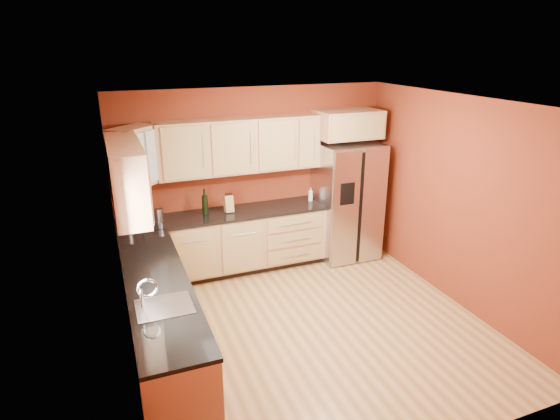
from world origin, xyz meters
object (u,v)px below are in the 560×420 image
wine_bottle_a (205,202)px  refrigerator (346,201)px  canister_left (127,219)px  knife_block (229,204)px  soap_dispenser (311,194)px

wine_bottle_a → refrigerator: bearing=-3.2°
canister_left → refrigerator: bearing=-0.2°
knife_block → soap_dispenser: knife_block is taller
wine_bottle_a → knife_block: bearing=-4.1°
refrigerator → canister_left: size_ratio=8.14×
wine_bottle_a → knife_block: size_ratio=1.56×
soap_dispenser → canister_left: bearing=-177.7°
knife_block → refrigerator: bearing=-5.2°
wine_bottle_a → canister_left: bearing=-174.0°
canister_left → knife_block: knife_block is taller
wine_bottle_a → soap_dispenser: 1.61m
refrigerator → wine_bottle_a: refrigerator is taller
canister_left → soap_dispenser: bearing=2.3°
knife_block → canister_left: bearing=-178.6°
wine_bottle_a → knife_block: 0.34m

